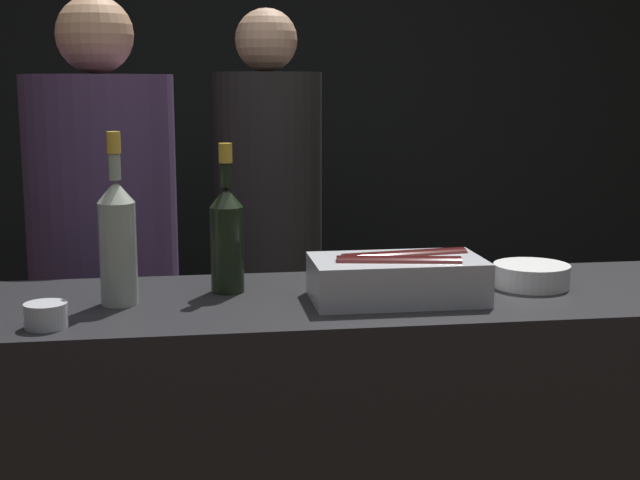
{
  "coord_description": "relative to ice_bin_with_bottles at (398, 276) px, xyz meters",
  "views": [
    {
      "loc": [
        -0.28,
        -1.6,
        1.46
      ],
      "look_at": [
        0.0,
        0.28,
        1.11
      ],
      "focal_mm": 50.0,
      "sensor_mm": 36.0,
      "label": 1
    }
  ],
  "objects": [
    {
      "name": "bowl_white",
      "position": [
        0.33,
        0.08,
        -0.02
      ],
      "size": [
        0.17,
        0.17,
        0.05
      ],
      "color": "white",
      "rests_on": "bar_counter"
    },
    {
      "name": "ice_bin_with_bottles",
      "position": [
        0.0,
        0.0,
        0.0
      ],
      "size": [
        0.36,
        0.2,
        0.1
      ],
      "color": "#B7BABF",
      "rests_on": "bar_counter"
    },
    {
      "name": "person_in_hoodie",
      "position": [
        -0.16,
        1.24,
        -0.11
      ],
      "size": [
        0.37,
        0.37,
        1.69
      ],
      "rotation": [
        0.0,
        0.0,
        -2.16
      ],
      "color": "black",
      "rests_on": "ground_plane"
    },
    {
      "name": "rose_wine_bottle",
      "position": [
        -0.58,
        0.05,
        0.09
      ],
      "size": [
        0.08,
        0.08,
        0.36
      ],
      "color": "#9EA899",
      "rests_on": "bar_counter"
    },
    {
      "name": "person_blond_tee",
      "position": [
        -0.68,
        0.73,
        -0.12
      ],
      "size": [
        0.41,
        0.41,
        1.68
      ],
      "rotation": [
        0.0,
        0.0,
        -1.08
      ],
      "color": "black",
      "rests_on": "ground_plane"
    },
    {
      "name": "candle_votive",
      "position": [
        -0.71,
        -0.11,
        -0.03
      ],
      "size": [
        0.08,
        0.08,
        0.05
      ],
      "color": "silver",
      "rests_on": "bar_counter"
    },
    {
      "name": "champagne_bottle",
      "position": [
        -0.35,
        0.13,
        0.08
      ],
      "size": [
        0.07,
        0.07,
        0.33
      ],
      "color": "black",
      "rests_on": "bar_counter"
    },
    {
      "name": "wall_back_chalkboard",
      "position": [
        -0.16,
        2.18,
        0.35
      ],
      "size": [
        6.4,
        0.06,
        2.8
      ],
      "color": "black",
      "rests_on": "ground_plane"
    }
  ]
}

